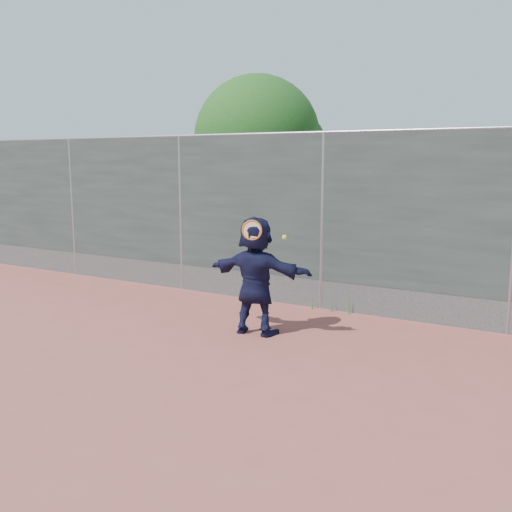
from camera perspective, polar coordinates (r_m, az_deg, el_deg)
The scene contains 6 objects.
ground at distance 7.10m, azimuth -5.15°, elevation -11.46°, with size 80.00×80.00×0.00m, color #9E4C42.
player at distance 8.35m, azimuth 0.00°, elevation -1.97°, with size 1.62×0.52×1.75m, color #131534.
fence at distance 9.75m, azimuth 6.65°, elevation 3.85°, with size 20.00×0.06×3.03m.
swing_action at distance 8.02m, azimuth -0.10°, elevation 2.40°, with size 0.70×0.15×0.51m.
tree_left at distance 13.71m, azimuth 0.80°, elevation 11.23°, with size 3.15×3.00×4.53m.
weed_clump at distance 9.78m, azimuth 7.80°, elevation -4.79°, with size 0.68×0.07×0.30m.
Camera 1 is at (3.84, -5.40, 2.55)m, focal length 40.00 mm.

